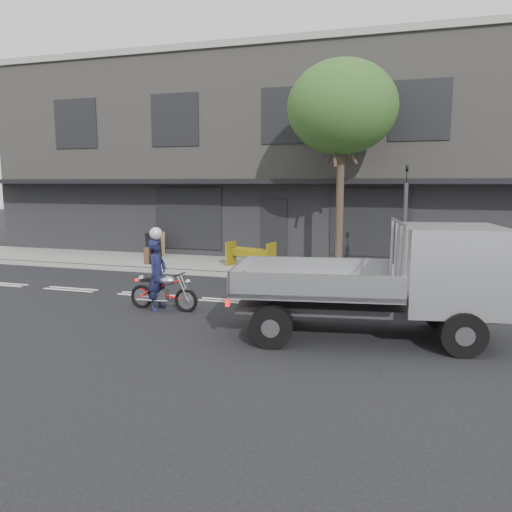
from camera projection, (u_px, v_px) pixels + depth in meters
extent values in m
plane|color=black|center=(229.00, 301.00, 12.78)|extent=(80.00, 80.00, 0.00)
cube|color=gray|center=(276.00, 268.00, 17.21)|extent=(32.00, 3.20, 0.15)
cube|color=gray|center=(263.00, 277.00, 15.70)|extent=(32.00, 0.20, 0.15)
cube|color=slate|center=(313.00, 161.00, 22.88)|extent=(26.00, 10.00, 8.00)
cylinder|color=#382B21|center=(340.00, 215.00, 15.82)|extent=(0.24, 0.24, 4.00)
ellipsoid|color=#385A22|center=(342.00, 107.00, 15.33)|extent=(3.40, 3.40, 2.89)
cylinder|color=#2D2D30|center=(404.00, 235.00, 14.51)|extent=(0.12, 0.12, 3.00)
imported|color=black|center=(407.00, 174.00, 14.25)|extent=(0.08, 0.10, 0.50)
torus|color=black|center=(142.00, 297.00, 12.06)|extent=(0.58, 0.10, 0.58)
torus|color=black|center=(186.00, 300.00, 11.68)|extent=(0.58, 0.10, 0.58)
cube|color=#2D2D30|center=(162.00, 295.00, 11.87)|extent=(0.30, 0.21, 0.24)
ellipsoid|color=#AEADB2|center=(166.00, 280.00, 11.77)|extent=(0.48, 0.28, 0.24)
cube|color=black|center=(151.00, 280.00, 11.91)|extent=(0.47, 0.22, 0.07)
cylinder|color=black|center=(180.00, 274.00, 11.64)|extent=(0.05, 0.52, 0.03)
imported|color=#141638|center=(157.00, 275.00, 11.83)|extent=(0.43, 0.63, 1.69)
cylinder|color=black|center=(271.00, 326.00, 9.14)|extent=(0.83, 0.42, 0.80)
cylinder|color=black|center=(280.00, 303.00, 10.89)|extent=(0.83, 0.42, 0.80)
cylinder|color=black|center=(463.00, 334.00, 8.67)|extent=(0.83, 0.42, 0.80)
cylinder|color=black|center=(440.00, 309.00, 10.42)|extent=(0.83, 0.42, 0.80)
cube|color=#2D2D30|center=(362.00, 308.00, 9.76)|extent=(4.94, 1.79, 0.15)
cube|color=silver|center=(451.00, 268.00, 9.41)|extent=(2.06, 2.15, 1.58)
cube|color=black|center=(452.00, 244.00, 9.34)|extent=(1.84, 2.01, 0.58)
cube|color=#A0A1A5|center=(316.00, 287.00, 9.82)|extent=(3.43, 2.52, 0.11)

